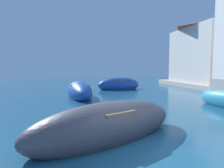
{
  "coord_description": "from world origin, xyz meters",
  "views": [
    {
      "loc": [
        -2.31,
        -4.47,
        2.23
      ],
      "look_at": [
        0.77,
        11.23,
        0.88
      ],
      "focal_mm": 30.51,
      "sensor_mm": 36.0,
      "label": 1
    }
  ],
  "objects_px": {
    "moored_boat_4": "(119,85)",
    "waterfront_building_annex": "(205,51)",
    "moored_boat_3": "(109,125)",
    "moored_boat_2": "(79,91)"
  },
  "relations": [
    {
      "from": "moored_boat_4",
      "to": "waterfront_building_annex",
      "type": "bearing_deg",
      "value": 178.48
    },
    {
      "from": "waterfront_building_annex",
      "to": "moored_boat_3",
      "type": "bearing_deg",
      "value": -134.65
    },
    {
      "from": "waterfront_building_annex",
      "to": "moored_boat_4",
      "type": "bearing_deg",
      "value": -174.81
    },
    {
      "from": "moored_boat_4",
      "to": "waterfront_building_annex",
      "type": "height_order",
      "value": "waterfront_building_annex"
    },
    {
      "from": "moored_boat_2",
      "to": "moored_boat_3",
      "type": "distance_m",
      "value": 9.06
    },
    {
      "from": "moored_boat_4",
      "to": "moored_boat_2",
      "type": "bearing_deg",
      "value": 39.95
    },
    {
      "from": "moored_boat_3",
      "to": "waterfront_building_annex",
      "type": "bearing_deg",
      "value": -161.09
    },
    {
      "from": "moored_boat_3",
      "to": "moored_boat_4",
      "type": "distance_m",
      "value": 13.91
    },
    {
      "from": "moored_boat_2",
      "to": "moored_boat_3",
      "type": "xyz_separation_m",
      "value": [
        0.7,
        -9.04,
        -0.02
      ]
    },
    {
      "from": "moored_boat_3",
      "to": "moored_boat_2",
      "type": "bearing_deg",
      "value": -112.0
    }
  ]
}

